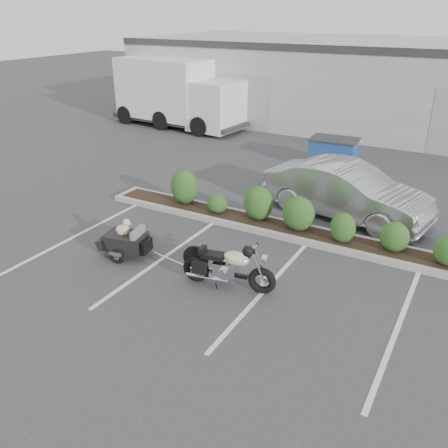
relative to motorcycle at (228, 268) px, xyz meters
The scene contains 8 objects.
ground 1.13m from the motorcycle, 116.62° to the left, with size 90.00×90.00×0.00m, color #38383A.
planter_kerb 3.19m from the motorcycle, 80.14° to the left, with size 12.00×1.00×0.15m, color #9E9E93.
building 17.99m from the motorcycle, 91.47° to the left, with size 26.00×10.00×4.00m, color #9EA099.
motorcycle is the anchor object (origin of this frame).
pet_trailer 2.78m from the motorcycle, behind, with size 1.67×0.95×0.98m.
sedan 5.03m from the motorcycle, 77.98° to the left, with size 1.62×4.64×1.53m, color silver.
dumpster 9.17m from the motorcycle, 94.21° to the left, with size 1.76×1.26×1.11m.
delivery_truck 15.38m from the motorcycle, 128.53° to the left, with size 7.17×2.93×3.21m.
Camera 1 is at (4.66, -8.45, 5.42)m, focal length 38.00 mm.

